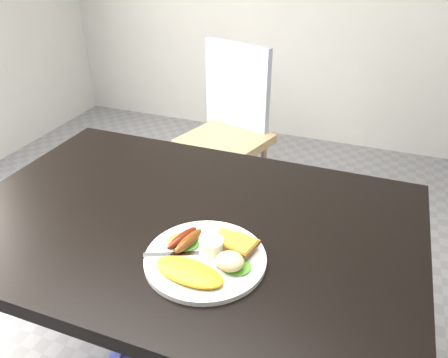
{
  "coord_description": "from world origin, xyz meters",
  "views": [
    {
      "loc": [
        0.43,
        -0.84,
        1.42
      ],
      "look_at": [
        0.11,
        -0.02,
        0.9
      ],
      "focal_mm": 35.0,
      "sensor_mm": 36.0,
      "label": 1
    }
  ],
  "objects_px": {
    "dining_chair": "(225,141)",
    "plate": "(205,259)",
    "dining_table": "(187,224)",
    "person": "(172,134)"
  },
  "relations": [
    {
      "from": "dining_table",
      "to": "dining_chair",
      "type": "relative_size",
      "value": 3.1
    },
    {
      "from": "dining_chair",
      "to": "plate",
      "type": "height_order",
      "value": "plate"
    },
    {
      "from": "dining_table",
      "to": "plate",
      "type": "height_order",
      "value": "plate"
    },
    {
      "from": "dining_table",
      "to": "person",
      "type": "height_order",
      "value": "person"
    },
    {
      "from": "person",
      "to": "plate",
      "type": "relative_size",
      "value": 5.35
    },
    {
      "from": "dining_chair",
      "to": "plate",
      "type": "bearing_deg",
      "value": -54.41
    },
    {
      "from": "dining_table",
      "to": "person",
      "type": "relative_size",
      "value": 0.8
    },
    {
      "from": "dining_chair",
      "to": "person",
      "type": "relative_size",
      "value": 0.26
    },
    {
      "from": "dining_table",
      "to": "plate",
      "type": "bearing_deg",
      "value": -50.73
    },
    {
      "from": "dining_chair",
      "to": "plate",
      "type": "xyz_separation_m",
      "value": [
        0.41,
        -1.2,
        0.31
      ]
    }
  ]
}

